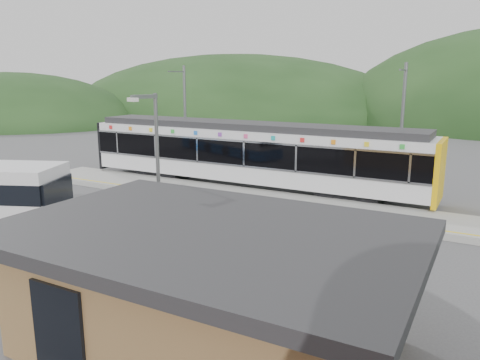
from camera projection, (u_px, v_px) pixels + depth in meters
The scene contains 9 objects.
ground at pixel (204, 216), 21.52m from camera, with size 120.00×120.00×0.00m, color #4C4C4F.
hills at pixel (367, 206), 23.15m from camera, with size 146.00×149.00×26.00m.
platform at pixel (238, 197), 24.31m from camera, with size 26.00×3.20×0.30m, color #9E9E99.
yellow_line at pixel (226, 200), 23.16m from camera, with size 26.00×0.10×0.01m, color yellow.
train at pixel (249, 152), 26.59m from camera, with size 20.44×3.01×3.74m.
catenary_mast_west at pixel (185, 117), 31.35m from camera, with size 0.18×1.80×7.00m.
catenary_mast_east at pixel (401, 127), 24.79m from camera, with size 0.18×1.80×7.00m.
station_shelter at pixel (208, 287), 10.66m from camera, with size 9.20×6.20×3.00m.
lamp_post at pixel (156, 165), 15.20m from camera, with size 0.38×1.05×5.75m.
Camera 1 is at (11.37, -17.33, 6.24)m, focal length 35.00 mm.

